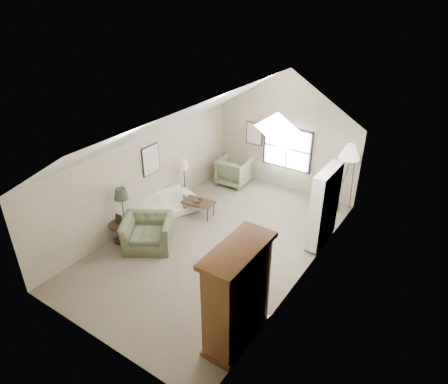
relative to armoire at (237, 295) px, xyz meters
The scene contains 18 objects.
room_shell 3.87m from the armoire, 132.25° to the left, with size 5.01×8.01×4.00m.
window 6.70m from the armoire, 108.11° to the left, with size 1.72×0.08×1.42m, color black.
skylight 4.02m from the armoire, 104.93° to the left, with size 0.80×1.20×0.52m, color white, non-canonical shape.
wall_art 5.98m from the armoire, 133.09° to the left, with size 1.97×3.71×0.88m.
armoire is the anchor object (origin of this frame).
tv_alcove 4.00m from the armoire, 87.71° to the left, with size 0.32×1.30×2.10m, color white.
media_console 4.08m from the armoire, 88.00° to the left, with size 0.34×1.18×0.60m, color #382316.
tv_panel 4.01m from the armoire, 88.00° to the left, with size 0.05×0.90×0.55m, color black.
sofa 5.17m from the armoire, 149.04° to the left, with size 2.25×0.88×0.66m, color silver.
armchair_near 3.90m from the armoire, 160.07° to the left, with size 1.27×1.11×0.83m, color #606A4A.
armchair_far 6.79m from the armoire, 123.05° to the left, with size 1.00×1.03×0.93m, color #67714F.
coffee_table 4.81m from the armoire, 136.17° to the left, with size 0.95×0.53×0.48m, color #352715.
bowl 4.77m from the armoire, 136.17° to the left, with size 0.23×0.23×0.06m, color #351F15.
side_table 4.57m from the armoire, 166.79° to the left, with size 0.56×0.56×0.56m, color #331E15.
side_chair 6.15m from the armoire, 94.99° to the left, with size 0.38×0.38×0.97m, color brown.
tripod_lamp 6.10m from the armoire, 89.81° to the left, with size 0.63×0.63×2.17m, color white, non-canonical shape.
dark_lamp 4.56m from the armoire, 164.34° to the left, with size 0.38×0.38×1.57m, color #252C1F, non-canonical shape.
tan_lamp 5.83m from the armoire, 138.85° to the left, with size 0.28×0.28×1.41m, color tan, non-canonical shape.
Camera 1 is at (5.14, -7.26, 6.42)m, focal length 32.00 mm.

